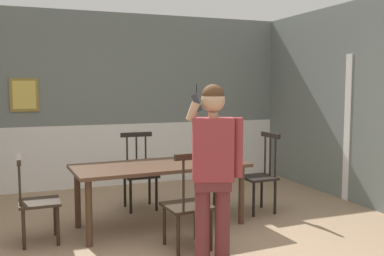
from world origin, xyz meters
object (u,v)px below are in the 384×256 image
Objects in this scene: chair_at_table_head at (189,203)px; person_figure at (214,164)px; chair_near_window at (36,201)px; chair_opposite_corner at (261,175)px; dining_table at (160,171)px; chair_by_doorway at (139,173)px.

person_figure reaches higher than chair_at_table_head.
chair_near_window is 0.89× the size of chair_opposite_corner.
person_figure is at bearing -87.01° from chair_at_table_head.
dining_table is at bearing 88.87° from chair_at_table_head.
chair_near_window is at bearing -19.81° from person_figure.
chair_by_doorway reaches higher than dining_table.
chair_by_doorway is 1.65m from chair_at_table_head.
chair_at_table_head reaches higher than dining_table.
chair_at_table_head is (0.05, -0.82, -0.19)m from dining_table.
person_figure is (0.06, -0.47, 0.48)m from chair_at_table_head.
person_figure is (1.50, -1.21, 0.50)m from chair_near_window.
chair_at_table_head is (0.10, -1.65, -0.01)m from chair_by_doorway.
chair_opposite_corner is (1.39, 0.08, -0.17)m from dining_table.
chair_near_window is at bearing 90.99° from chair_opposite_corner.
chair_by_doorway reaches higher than chair_at_table_head.
chair_at_table_head is at bearing 121.62° from chair_opposite_corner.
chair_opposite_corner is at bearing 29.39° from chair_at_table_head.
chair_near_window is 1.99m from person_figure.
chair_by_doorway is 0.61× the size of person_figure.
chair_by_doorway is 1.62m from chair_opposite_corner.
chair_opposite_corner is at bearing -113.98° from person_figure.
chair_near_window is at bearing -176.69° from dining_table.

